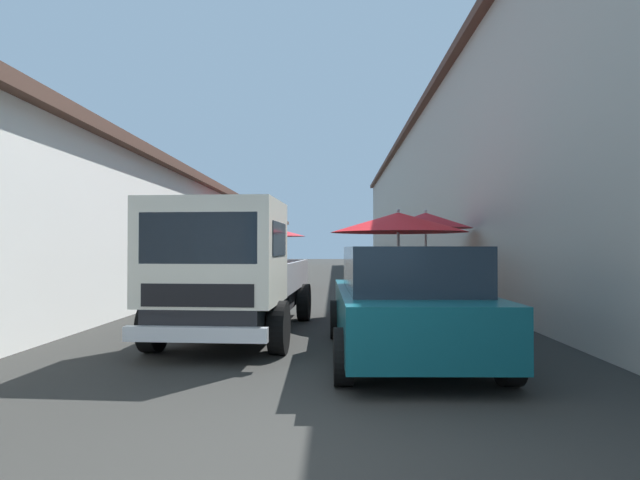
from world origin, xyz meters
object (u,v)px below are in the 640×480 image
object	(u,v)px
fruit_stall_far_left	(426,232)
vendor_by_crates	(253,273)
fruit_stall_mid_lane	(398,231)
delivery_truck	(229,274)
hatchback_car	(405,301)
vendor_in_shade	(282,268)
parked_scooter	(244,274)
fruit_stall_near_right	(271,241)

from	to	relation	value
fruit_stall_far_left	vendor_by_crates	distance (m)	4.45
fruit_stall_mid_lane	fruit_stall_far_left	bearing A→B (deg)	-24.48
delivery_truck	fruit_stall_far_left	bearing A→B (deg)	-38.72
hatchback_car	fruit_stall_far_left	bearing A→B (deg)	-13.12
vendor_in_shade	fruit_stall_mid_lane	bearing A→B (deg)	-129.91
fruit_stall_far_left	delivery_truck	size ratio (longest dim) A/B	0.48
fruit_stall_mid_lane	hatchback_car	distance (m)	3.75
delivery_truck	vendor_in_shade	xyz separation A→B (m)	(4.88, -0.27, -0.11)
fruit_stall_mid_lane	delivery_truck	xyz separation A→B (m)	(-2.69, 2.88, -0.74)
fruit_stall_far_left	parked_scooter	world-z (taller)	fruit_stall_far_left
delivery_truck	vendor_by_crates	distance (m)	2.97
hatchback_car	parked_scooter	size ratio (longest dim) A/B	2.37
hatchback_car	parked_scooter	world-z (taller)	hatchback_car
fruit_stall_near_right	vendor_by_crates	distance (m)	6.40
parked_scooter	fruit_stall_near_right	bearing A→B (deg)	-137.66
vendor_by_crates	vendor_in_shade	xyz separation A→B (m)	(1.91, -0.40, 0.03)
fruit_stall_mid_lane	fruit_stall_far_left	size ratio (longest dim) A/B	1.17
vendor_by_crates	parked_scooter	xyz separation A→B (m)	(7.64, 1.62, -0.45)
parked_scooter	vendor_by_crates	bearing A→B (deg)	-168.04
fruit_stall_near_right	vendor_in_shade	world-z (taller)	fruit_stall_near_right
fruit_stall_mid_lane	vendor_by_crates	world-z (taller)	fruit_stall_mid_lane
fruit_stall_mid_lane	fruit_stall_near_right	bearing A→B (deg)	27.52
fruit_stall_far_left	delivery_truck	xyz separation A→B (m)	(-4.78, 3.83, -0.79)
parked_scooter	delivery_truck	bearing A→B (deg)	-170.66
fruit_stall_far_left	parked_scooter	xyz separation A→B (m)	(5.82, 5.58, -1.38)
hatchback_car	delivery_truck	bearing A→B (deg)	70.63
fruit_stall_near_right	fruit_stall_far_left	bearing A→B (deg)	-135.84
fruit_stall_near_right	vendor_by_crates	bearing A→B (deg)	-176.07
hatchback_car	vendor_by_crates	bearing A→B (deg)	34.43
hatchback_car	parked_scooter	xyz separation A→B (m)	(11.49, 4.26, -0.29)
fruit_stall_near_right	vendor_in_shade	size ratio (longest dim) A/B	1.44
hatchback_car	vendor_in_shade	bearing A→B (deg)	21.27
parked_scooter	hatchback_car	bearing A→B (deg)	-159.67
fruit_stall_far_left	fruit_stall_near_right	bearing A→B (deg)	44.16
hatchback_car	vendor_by_crates	distance (m)	4.67
fruit_stall_near_right	delivery_truck	bearing A→B (deg)	-176.54
vendor_in_shade	parked_scooter	bearing A→B (deg)	19.38
hatchback_car	vendor_by_crates	world-z (taller)	vendor_by_crates
fruit_stall_near_right	parked_scooter	world-z (taller)	fruit_stall_near_right
fruit_stall_near_right	vendor_by_crates	xyz separation A→B (m)	(-6.34, -0.44, -0.78)
vendor_by_crates	vendor_in_shade	distance (m)	1.95
hatchback_car	delivery_truck	size ratio (longest dim) A/B	0.79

